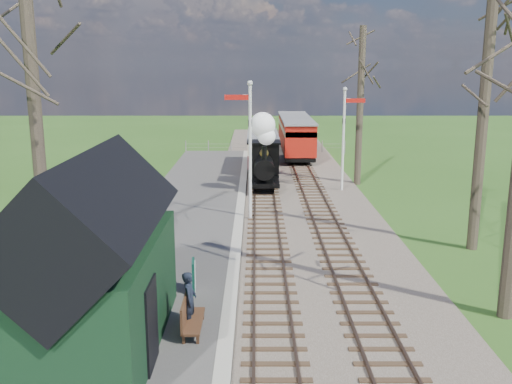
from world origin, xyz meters
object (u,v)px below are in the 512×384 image
semaphore_near (249,141)px  red_carriage_a (298,139)px  person (189,300)px  sign_board (194,276)px  coach (263,149)px  bench (189,315)px  semaphore_far (345,131)px  station_shed (93,264)px  red_carriage_b (293,131)px  locomotive (264,156)px

semaphore_near → red_carriage_a: (3.37, 16.08, -1.99)m
person → sign_board: bearing=4.2°
coach → sign_board: 21.21m
bench → sign_board: bearing=93.4°
red_carriage_a → coach: bearing=-125.0°
coach → red_carriage_a: (2.60, 3.72, 0.18)m
semaphore_near → semaphore_far: semaphore_near is taller
station_shed → person: 2.68m
semaphore_near → semaphore_far: bearing=49.4°
semaphore_near → bench: size_ratio=3.87×
coach → red_carriage_a: bearing=55.0°
red_carriage_a → red_carriage_b: bearing=90.0°
semaphore_near → coach: (0.77, 12.36, -2.17)m
locomotive → red_carriage_a: bearing=75.0°
station_shed → red_carriage_b: 34.29m
locomotive → red_carriage_b: bearing=80.3°
station_shed → sign_board: bearing=58.9°
sign_board → coach: bearing=83.7°
red_carriage_b → person: red_carriage_b is taller
locomotive → bench: (-2.15, -17.58, -1.35)m
semaphore_near → red_carriage_a: size_ratio=1.10×
semaphore_far → locomotive: 4.61m
coach → red_carriage_b: 9.58m
sign_board → semaphore_far: bearing=65.6°
semaphore_far → red_carriage_a: semaphore_far is taller
station_shed → semaphore_far: bearing=64.3°
locomotive → semaphore_near: bearing=-96.9°
semaphore_near → person: 11.46m
coach → red_carriage_a: size_ratio=1.21×
coach → red_carriage_a: red_carriage_a is taller
semaphore_far → person: size_ratio=3.79×
bench → station_shed: bearing=-161.3°
bench → red_carriage_a: bearing=80.1°
bench → locomotive: bearing=83.0°
semaphore_far → red_carriage_b: size_ratio=1.02×
red_carriage_a → person: 27.56m
station_shed → sign_board: station_shed is taller
station_shed → coach: size_ratio=0.92×
station_shed → red_carriage_b: bearing=78.4°
coach → sign_board: size_ratio=6.89×
semaphore_far → red_carriage_b: 15.77m
station_shed → red_carriage_a: bearing=76.2°
semaphore_far → sign_board: semaphore_far is taller
red_carriage_b → semaphore_far: bearing=-83.5°
coach → person: (-2.17, -23.42, -0.50)m
semaphore_near → red_carriage_b: semaphore_near is taller
sign_board → person: (0.15, -2.35, 0.26)m
station_shed → bench: station_shed is taller
station_shed → red_carriage_b: (6.90, 33.58, -0.64)m
semaphore_far → coach: semaphore_far is taller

